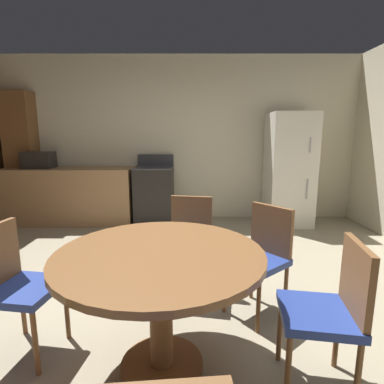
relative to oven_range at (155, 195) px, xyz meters
The scene contains 12 objects.
ground_plane 2.59m from the oven_range, 80.91° to the right, with size 14.00×14.00×0.00m, color gray.
wall_back 1.05m from the oven_range, 44.57° to the left, with size 6.20×0.12×2.70m, color beige.
kitchen_counter 1.37m from the oven_range, behind, with size 2.05×0.60×0.90m, color #9E754C.
pantry_column 2.26m from the oven_range, behind, with size 0.44×0.36×2.10m, color brown.
oven_range is the anchor object (origin of this frame).
refrigerator 2.19m from the oven_range, ahead, with size 0.68×0.68×1.76m.
microwave 1.91m from the oven_range, behind, with size 0.44×0.32×0.26m, color black.
dining_table 3.19m from the oven_range, 82.33° to the right, with size 1.22×1.22×0.76m.
chair_northeast 2.80m from the oven_range, 65.36° to the right, with size 0.56×0.56×0.87m.
chair_west 3.07m from the oven_range, 99.89° to the right, with size 0.45×0.45×0.87m.
chair_east 3.58m from the oven_range, 67.42° to the right, with size 0.46×0.46×0.87m.
chair_north 2.29m from the oven_range, 75.06° to the right, with size 0.46×0.46×0.87m.
Camera 1 is at (0.21, -2.30, 1.43)m, focal length 28.24 mm.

